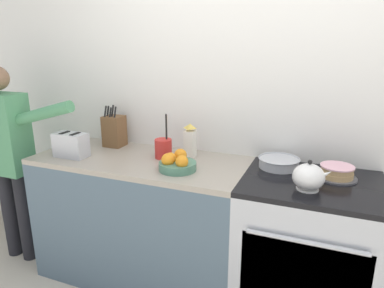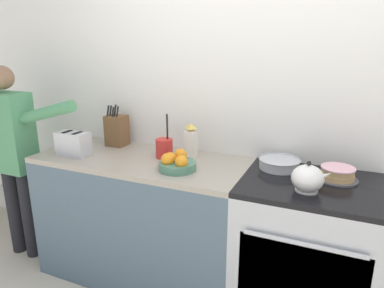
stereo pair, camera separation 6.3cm
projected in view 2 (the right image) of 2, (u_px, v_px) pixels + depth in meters
The scene contains 12 objects.
wall_back at pixel (265, 100), 2.24m from camera, with size 8.00×0.04×2.60m.
counter_cabinet at pixel (144, 217), 2.46m from camera, with size 1.46×0.64×0.91m.
stove_range at pixel (305, 254), 2.03m from camera, with size 0.78×0.67×0.91m.
layer_cake at pixel (337, 174), 1.93m from camera, with size 0.23×0.23×0.08m.
tea_kettle at pixel (308, 178), 1.78m from camera, with size 0.20×0.17×0.17m.
mixing_bowl at pixel (279, 163), 2.12m from camera, with size 0.26×0.26×0.06m.
knife_block at pixel (117, 130), 2.60m from camera, with size 0.14×0.14×0.31m.
utensil_crock at pixel (164, 148), 2.32m from camera, with size 0.12×0.12×0.31m.
fruit_bowl at pixel (176, 163), 2.09m from camera, with size 0.23×0.23×0.11m.
toaster at pixel (73, 144), 2.36m from camera, with size 0.24×0.12×0.17m.
milk_carton at pixel (191, 141), 2.32m from camera, with size 0.07×0.07×0.23m.
person_baker at pixel (13, 149), 2.59m from camera, with size 0.89×0.20×1.51m.
Camera 2 is at (0.46, -1.57, 1.64)m, focal length 32.00 mm.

